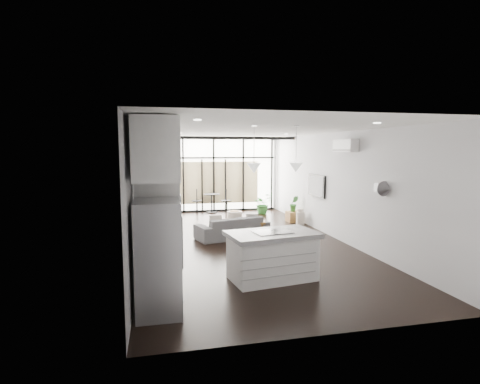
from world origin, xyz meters
name	(u,v)px	position (x,y,z in m)	size (l,w,h in m)	color
floor	(243,241)	(0.00, 0.00, 0.00)	(5.00, 10.00, 0.00)	black
ceiling	(243,132)	(0.00, 0.00, 2.80)	(5.00, 10.00, 0.00)	white
wall_left	(141,190)	(-2.50, 0.00, 1.40)	(0.02, 10.00, 2.80)	silver
wall_right	(333,185)	(2.50, 0.00, 1.40)	(0.02, 10.00, 2.80)	silver
wall_back	(213,175)	(0.00, 5.00, 1.40)	(5.00, 0.02, 2.80)	silver
wall_front	(333,227)	(0.00, -5.00, 1.40)	(5.00, 0.02, 2.80)	silver
glazing	(214,175)	(0.00, 4.88, 1.40)	(5.00, 0.20, 2.80)	black
skylight	(217,138)	(0.00, 4.00, 2.77)	(4.70, 1.90, 0.06)	white
neighbour_building	(214,183)	(0.00, 4.95, 1.10)	(3.50, 0.02, 1.60)	beige
island	(272,256)	(-0.10, -2.86, 0.44)	(1.59, 0.94, 0.87)	white
cooktop	(272,232)	(-0.10, -2.86, 0.88)	(0.66, 0.44, 0.01)	black
fridge	(158,257)	(-2.13, -3.85, 0.82)	(0.63, 0.79, 1.64)	#A4A3A9
appliance_column	(158,213)	(-2.12, -3.05, 1.33)	(0.69, 0.72, 2.67)	white
upper_cabinets	(156,150)	(-2.12, -3.50, 2.35)	(0.62, 1.75, 0.86)	white
pendant_left	(254,168)	(-0.40, -2.65, 2.02)	(0.26, 0.26, 0.18)	white
pendant_right	(296,168)	(0.40, -2.65, 2.02)	(0.26, 0.26, 0.18)	white
sofa	(232,224)	(-0.17, 0.48, 0.38)	(1.95, 0.57, 0.76)	#4F4F51
console_bench	(241,229)	(0.09, 0.54, 0.21)	(1.29, 0.32, 0.41)	brown
pouf	(234,217)	(0.29, 2.39, 0.19)	(0.48, 0.48, 0.39)	beige
crate	(294,217)	(2.25, 2.26, 0.17)	(0.44, 0.44, 0.33)	brown
plant_tall	(263,206)	(1.67, 3.96, 0.29)	(0.68, 0.75, 0.59)	#2B6C28
plant_crate	(294,208)	(2.25, 2.26, 0.45)	(0.29, 0.53, 0.23)	#2B6C28
milk_can	(300,217)	(2.25, 1.70, 0.26)	(0.26, 0.26, 0.51)	beige
bistro_set	(212,204)	(-0.14, 4.58, 0.33)	(1.39, 0.56, 0.67)	black
tv	(316,186)	(2.46, 1.00, 1.30)	(0.05, 1.10, 0.65)	black
ac_unit	(345,146)	(2.38, -0.80, 2.45)	(0.22, 0.90, 0.30)	white
framed_art	(141,185)	(-2.47, -0.50, 1.55)	(0.04, 0.70, 0.90)	black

